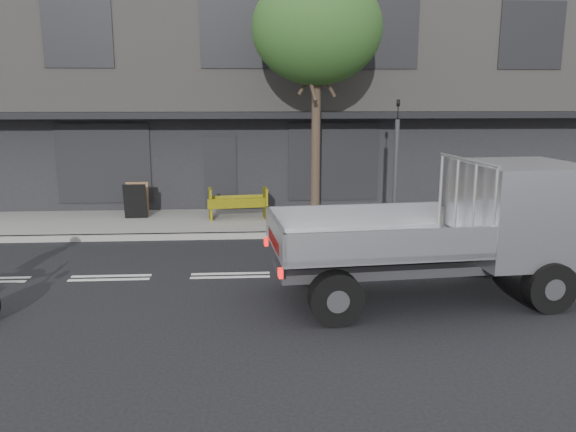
{
  "coord_description": "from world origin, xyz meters",
  "views": [
    {
      "loc": [
        0.46,
        -10.95,
        3.53
      ],
      "look_at": [
        1.21,
        0.5,
        1.12
      ],
      "focal_mm": 35.0,
      "sensor_mm": 36.0,
      "label": 1
    }
  ],
  "objects_px": {
    "traffic_light_pole": "(396,172)",
    "construction_barrier": "(238,204)",
    "flatbed_ute": "(493,217)",
    "sandwich_board": "(135,201)",
    "street_tree": "(317,30)"
  },
  "relations": [
    {
      "from": "traffic_light_pole",
      "to": "construction_barrier",
      "type": "height_order",
      "value": "traffic_light_pole"
    },
    {
      "from": "street_tree",
      "to": "construction_barrier",
      "type": "bearing_deg",
      "value": 171.07
    },
    {
      "from": "construction_barrier",
      "to": "traffic_light_pole",
      "type": "bearing_deg",
      "value": -15.99
    },
    {
      "from": "flatbed_ute",
      "to": "construction_barrier",
      "type": "height_order",
      "value": "flatbed_ute"
    },
    {
      "from": "sandwich_board",
      "to": "traffic_light_pole",
      "type": "bearing_deg",
      "value": -16.37
    },
    {
      "from": "traffic_light_pole",
      "to": "flatbed_ute",
      "type": "height_order",
      "value": "traffic_light_pole"
    },
    {
      "from": "traffic_light_pole",
      "to": "construction_barrier",
      "type": "relative_size",
      "value": 2.09
    },
    {
      "from": "sandwich_board",
      "to": "street_tree",
      "type": "bearing_deg",
      "value": -12.22
    },
    {
      "from": "street_tree",
      "to": "traffic_light_pole",
      "type": "relative_size",
      "value": 1.93
    },
    {
      "from": "flatbed_ute",
      "to": "traffic_light_pole",
      "type": "bearing_deg",
      "value": 91.81
    },
    {
      "from": "street_tree",
      "to": "flatbed_ute",
      "type": "distance_m",
      "value": 7.25
    },
    {
      "from": "flatbed_ute",
      "to": "construction_barrier",
      "type": "bearing_deg",
      "value": 123.46
    },
    {
      "from": "flatbed_ute",
      "to": "sandwich_board",
      "type": "relative_size",
      "value": 5.56
    },
    {
      "from": "traffic_light_pole",
      "to": "sandwich_board",
      "type": "distance_m",
      "value": 7.32
    },
    {
      "from": "street_tree",
      "to": "traffic_light_pole",
      "type": "xyz_separation_m",
      "value": [
        2.0,
        -0.85,
        -3.63
      ]
    }
  ]
}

